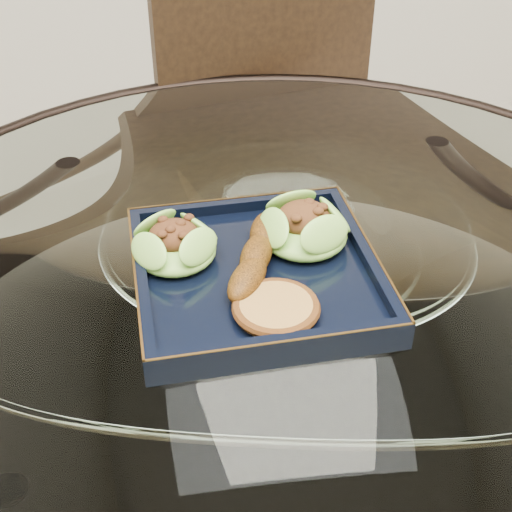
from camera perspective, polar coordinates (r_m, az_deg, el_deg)
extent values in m
cylinder|color=white|center=(0.85, 2.39, -0.63)|extent=(1.10, 1.10, 0.01)
torus|color=black|center=(0.85, 2.39, -0.63)|extent=(1.13, 1.13, 0.02)
cylinder|color=black|center=(1.36, 11.89, -5.49)|extent=(0.04, 0.04, 0.75)
cylinder|color=black|center=(1.32, -12.21, -7.45)|extent=(0.04, 0.04, 0.75)
cube|color=black|center=(1.34, 3.81, 0.97)|extent=(0.53, 0.53, 0.04)
cube|color=black|center=(1.37, 0.81, 15.30)|extent=(0.41, 0.13, 0.48)
cylinder|color=black|center=(1.34, -0.90, -14.24)|extent=(0.03, 0.03, 0.47)
cylinder|color=black|center=(1.46, 13.34, -9.81)|extent=(0.03, 0.03, 0.47)
cylinder|color=black|center=(1.59, -5.58, -4.29)|extent=(0.03, 0.03, 0.47)
cylinder|color=black|center=(1.70, 6.72, -1.33)|extent=(0.03, 0.03, 0.47)
cube|color=black|center=(0.81, 0.00, -1.72)|extent=(0.29, 0.29, 0.02)
ellipsoid|color=#5FA42F|center=(0.81, -6.50, 0.76)|extent=(0.12, 0.12, 0.03)
ellipsoid|color=#61A931|center=(0.83, 3.86, 2.12)|extent=(0.11, 0.11, 0.04)
ellipsoid|color=#693A0B|center=(0.80, 0.02, 0.07)|extent=(0.09, 0.16, 0.03)
cylinder|color=#A26F36|center=(0.74, 1.61, -4.28)|extent=(0.10, 0.10, 0.02)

